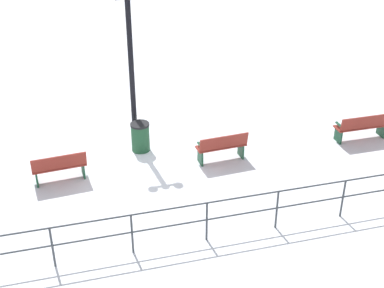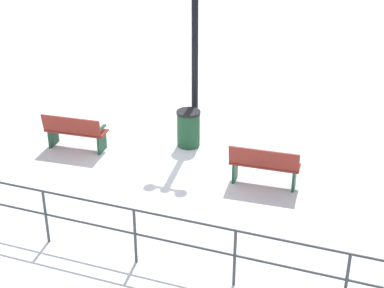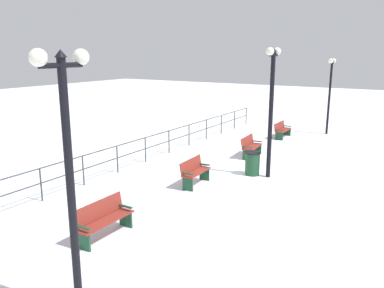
{
  "view_description": "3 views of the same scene",
  "coord_description": "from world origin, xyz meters",
  "views": [
    {
      "loc": [
        -13.01,
        2.08,
        8.31
      ],
      "look_at": [
        -1.07,
        -1.15,
        1.29
      ],
      "focal_mm": 50.86,
      "sensor_mm": 36.0,
      "label": 1
    },
    {
      "loc": [
        -10.7,
        -4.56,
        6.28
      ],
      "look_at": [
        -0.95,
        -1.01,
        1.17
      ],
      "focal_mm": 54.55,
      "sensor_mm": 36.0,
      "label": 2
    },
    {
      "loc": [
        6.68,
        -13.52,
        4.56
      ],
      "look_at": [
        -1.43,
        -0.29,
        0.91
      ],
      "focal_mm": 36.55,
      "sensor_mm": 36.0,
      "label": 3
    }
  ],
  "objects": [
    {
      "name": "bench_second",
      "position": [
        -0.08,
        -2.31,
        0.49
      ],
      "size": [
        0.57,
        1.5,
        0.92
      ],
      "rotation": [
        0.0,
        0.0,
        0.06
      ],
      "color": "maroon",
      "rests_on": "ground"
    },
    {
      "name": "waterfront_railing",
      "position": [
        -3.39,
        0.0,
        0.72
      ],
      "size": [
        0.05,
        19.28,
        1.08
      ],
      "color": "#383D42",
      "rests_on": "ground"
    },
    {
      "name": "bench_third",
      "position": [
        0.06,
        2.3,
        0.47
      ],
      "size": [
        0.65,
        1.51,
        0.91
      ],
      "rotation": [
        0.0,
        0.0,
        0.07
      ],
      "color": "maroon",
      "rests_on": "ground"
    },
    {
      "name": "ground_plane",
      "position": [
        0.0,
        0.0,
        0.0
      ],
      "size": [
        80.0,
        80.0,
        0.0
      ],
      "primitive_type": "plane",
      "color": "white",
      "rests_on": "ground"
    },
    {
      "name": "lamppost_middle",
      "position": [
        1.8,
        -0.08,
        3.05
      ],
      "size": [
        0.28,
        0.99,
        4.74
      ],
      "color": "black",
      "rests_on": "ground"
    },
    {
      "name": "trash_bin",
      "position": [
        1.18,
        -0.15,
        0.45
      ],
      "size": [
        0.57,
        0.57,
        0.9
      ],
      "color": "#1E4C2D",
      "rests_on": "ground"
    }
  ]
}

